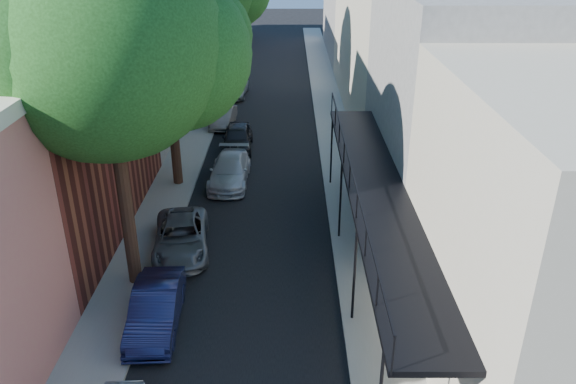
{
  "coord_description": "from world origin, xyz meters",
  "views": [
    {
      "loc": [
        1.38,
        -5.85,
        10.94
      ],
      "look_at": [
        1.34,
        11.3,
        2.8
      ],
      "focal_mm": 35.0,
      "sensor_mm": 36.0,
      "label": 1
    }
  ],
  "objects_px": {
    "oak_near": "(122,46)",
    "parked_car_b": "(156,308)",
    "oak_mid": "(175,29)",
    "parked_car_f": "(223,117)",
    "parked_car_c": "(181,237)",
    "parked_car_d": "(230,170)",
    "parked_car_e": "(238,138)",
    "parked_car_g": "(233,88)"
  },
  "relations": [
    {
      "from": "parked_car_c",
      "to": "parked_car_f",
      "type": "height_order",
      "value": "parked_car_c"
    },
    {
      "from": "parked_car_e",
      "to": "parked_car_f",
      "type": "height_order",
      "value": "parked_car_e"
    },
    {
      "from": "parked_car_b",
      "to": "parked_car_c",
      "type": "xyz_separation_m",
      "value": [
        0.0,
        4.32,
        -0.05
      ]
    },
    {
      "from": "oak_mid",
      "to": "oak_near",
      "type": "bearing_deg",
      "value": -89.63
    },
    {
      "from": "oak_near",
      "to": "oak_mid",
      "type": "bearing_deg",
      "value": 90.37
    },
    {
      "from": "parked_car_f",
      "to": "parked_car_d",
      "type": "bearing_deg",
      "value": -77.8
    },
    {
      "from": "oak_near",
      "to": "parked_car_b",
      "type": "height_order",
      "value": "oak_near"
    },
    {
      "from": "parked_car_f",
      "to": "parked_car_b",
      "type": "bearing_deg",
      "value": -86.01
    },
    {
      "from": "parked_car_b",
      "to": "parked_car_e",
      "type": "bearing_deg",
      "value": 82.27
    },
    {
      "from": "parked_car_c",
      "to": "parked_car_e",
      "type": "bearing_deg",
      "value": 75.74
    },
    {
      "from": "oak_near",
      "to": "parked_car_g",
      "type": "bearing_deg",
      "value": 88.08
    },
    {
      "from": "parked_car_e",
      "to": "parked_car_f",
      "type": "xyz_separation_m",
      "value": [
        -1.2,
        3.95,
        -0.09
      ]
    },
    {
      "from": "oak_mid",
      "to": "parked_car_c",
      "type": "bearing_deg",
      "value": -82.41
    },
    {
      "from": "parked_car_d",
      "to": "parked_car_b",
      "type": "bearing_deg",
      "value": -95.28
    },
    {
      "from": "parked_car_c",
      "to": "oak_mid",
      "type": "bearing_deg",
      "value": 89.84
    },
    {
      "from": "oak_mid",
      "to": "parked_car_g",
      "type": "height_order",
      "value": "oak_mid"
    },
    {
      "from": "parked_car_c",
      "to": "parked_car_e",
      "type": "xyz_separation_m",
      "value": [
        1.2,
        10.52,
        0.07
      ]
    },
    {
      "from": "oak_near",
      "to": "parked_car_f",
      "type": "relative_size",
      "value": 3.33
    },
    {
      "from": "parked_car_e",
      "to": "parked_car_f",
      "type": "relative_size",
      "value": 1.13
    },
    {
      "from": "oak_near",
      "to": "parked_car_f",
      "type": "bearing_deg",
      "value": 87.3
    },
    {
      "from": "parked_car_c",
      "to": "parked_car_d",
      "type": "bearing_deg",
      "value": 71.21
    },
    {
      "from": "oak_near",
      "to": "parked_car_b",
      "type": "xyz_separation_m",
      "value": [
        0.77,
        -2.5,
        -7.25
      ]
    },
    {
      "from": "oak_near",
      "to": "parked_car_d",
      "type": "relative_size",
      "value": 2.67
    },
    {
      "from": "parked_car_d",
      "to": "parked_car_f",
      "type": "height_order",
      "value": "parked_car_d"
    },
    {
      "from": "parked_car_d",
      "to": "parked_car_e",
      "type": "distance_m",
      "value": 4.37
    },
    {
      "from": "oak_mid",
      "to": "parked_car_b",
      "type": "distance_m",
      "value": 12.31
    },
    {
      "from": "oak_mid",
      "to": "parked_car_d",
      "type": "height_order",
      "value": "oak_mid"
    },
    {
      "from": "parked_car_e",
      "to": "parked_car_g",
      "type": "relative_size",
      "value": 0.94
    },
    {
      "from": "parked_car_b",
      "to": "parked_car_c",
      "type": "relative_size",
      "value": 0.91
    },
    {
      "from": "oak_near",
      "to": "parked_car_e",
      "type": "distance_m",
      "value": 14.44
    },
    {
      "from": "parked_car_d",
      "to": "parked_car_g",
      "type": "xyz_separation_m",
      "value": [
        -1.2,
        14.91,
        -0.05
      ]
    },
    {
      "from": "parked_car_f",
      "to": "oak_near",
      "type": "bearing_deg",
      "value": -88.7
    },
    {
      "from": "parked_car_f",
      "to": "oak_mid",
      "type": "bearing_deg",
      "value": -91.62
    },
    {
      "from": "parked_car_c",
      "to": "parked_car_d",
      "type": "height_order",
      "value": "parked_car_d"
    },
    {
      "from": "parked_car_b",
      "to": "parked_car_f",
      "type": "distance_m",
      "value": 18.79
    },
    {
      "from": "oak_near",
      "to": "parked_car_f",
      "type": "xyz_separation_m",
      "value": [
        0.77,
        16.29,
        -7.31
      ]
    },
    {
      "from": "parked_car_c",
      "to": "parked_car_g",
      "type": "relative_size",
      "value": 1.03
    },
    {
      "from": "parked_car_c",
      "to": "parked_car_d",
      "type": "xyz_separation_m",
      "value": [
        1.2,
        6.15,
        0.03
      ]
    },
    {
      "from": "parked_car_f",
      "to": "parked_car_g",
      "type": "relative_size",
      "value": 0.84
    },
    {
      "from": "parked_car_c",
      "to": "parked_car_e",
      "type": "relative_size",
      "value": 1.09
    },
    {
      "from": "parked_car_d",
      "to": "parked_car_g",
      "type": "height_order",
      "value": "parked_car_d"
    },
    {
      "from": "oak_near",
      "to": "parked_car_b",
      "type": "bearing_deg",
      "value": -72.91
    }
  ]
}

